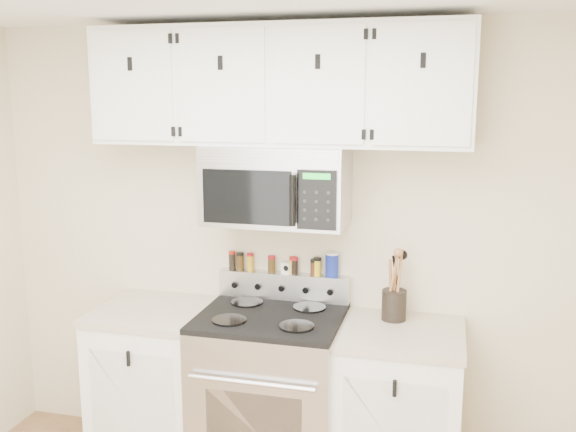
% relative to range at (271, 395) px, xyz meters
% --- Properties ---
extents(back_wall, '(3.50, 0.01, 2.50)m').
position_rel_range_xyz_m(back_wall, '(0.00, 0.32, 0.76)').
color(back_wall, '#C5B694').
rests_on(back_wall, floor).
extents(range, '(0.76, 0.65, 1.10)m').
position_rel_range_xyz_m(range, '(0.00, 0.00, 0.00)').
color(range, '#B7B7BA').
rests_on(range, floor).
extents(base_cabinet_left, '(0.64, 0.62, 0.92)m').
position_rel_range_xyz_m(base_cabinet_left, '(-0.69, 0.02, -0.03)').
color(base_cabinet_left, white).
rests_on(base_cabinet_left, floor).
extents(base_cabinet_right, '(0.64, 0.62, 0.92)m').
position_rel_range_xyz_m(base_cabinet_right, '(0.69, 0.02, -0.03)').
color(base_cabinet_right, white).
rests_on(base_cabinet_right, floor).
extents(microwave, '(0.76, 0.44, 0.42)m').
position_rel_range_xyz_m(microwave, '(0.00, 0.13, 1.14)').
color(microwave, '#9E9EA3').
rests_on(microwave, back_wall).
extents(upper_cabinets, '(2.00, 0.35, 0.62)m').
position_rel_range_xyz_m(upper_cabinets, '(-0.00, 0.15, 1.66)').
color(upper_cabinets, white).
rests_on(upper_cabinets, back_wall).
extents(utensil_crock, '(0.13, 0.13, 0.38)m').
position_rel_range_xyz_m(utensil_crock, '(0.64, 0.16, 0.53)').
color(utensil_crock, black).
rests_on(utensil_crock, base_cabinet_right).
extents(kitchen_timer, '(0.07, 0.06, 0.06)m').
position_rel_range_xyz_m(kitchen_timer, '(0.02, 0.28, 0.65)').
color(kitchen_timer, white).
rests_on(kitchen_timer, range).
extents(salt_canister, '(0.08, 0.08, 0.14)m').
position_rel_range_xyz_m(salt_canister, '(0.28, 0.28, 0.68)').
color(salt_canister, navy).
rests_on(salt_canister, range).
extents(spice_jar_0, '(0.04, 0.04, 0.11)m').
position_rel_range_xyz_m(spice_jar_0, '(-0.31, 0.28, 0.67)').
color(spice_jar_0, black).
rests_on(spice_jar_0, range).
extents(spice_jar_1, '(0.04, 0.04, 0.10)m').
position_rel_range_xyz_m(spice_jar_1, '(-0.26, 0.28, 0.67)').
color(spice_jar_1, '#402B0F').
rests_on(spice_jar_1, range).
extents(spice_jar_2, '(0.04, 0.04, 0.10)m').
position_rel_range_xyz_m(spice_jar_2, '(-0.20, 0.28, 0.67)').
color(spice_jar_2, gold).
rests_on(spice_jar_2, range).
extents(spice_jar_3, '(0.04, 0.04, 0.10)m').
position_rel_range_xyz_m(spice_jar_3, '(-0.07, 0.28, 0.66)').
color(spice_jar_3, '#3B2A0E').
rests_on(spice_jar_3, range).
extents(spice_jar_4, '(0.04, 0.04, 0.10)m').
position_rel_range_xyz_m(spice_jar_4, '(0.05, 0.28, 0.66)').
color(spice_jar_4, gold).
rests_on(spice_jar_4, range).
extents(spice_jar_5, '(0.04, 0.04, 0.10)m').
position_rel_range_xyz_m(spice_jar_5, '(0.06, 0.28, 0.66)').
color(spice_jar_5, black).
rests_on(spice_jar_5, range).
extents(spice_jar_6, '(0.04, 0.04, 0.09)m').
position_rel_range_xyz_m(spice_jar_6, '(0.17, 0.28, 0.66)').
color(spice_jar_6, '#472311').
rests_on(spice_jar_6, range).
extents(spice_jar_7, '(0.04, 0.04, 0.10)m').
position_rel_range_xyz_m(spice_jar_7, '(0.19, 0.28, 0.67)').
color(spice_jar_7, yellow).
rests_on(spice_jar_7, range).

